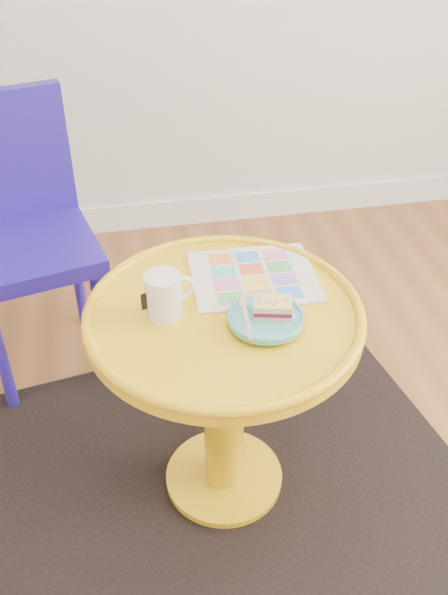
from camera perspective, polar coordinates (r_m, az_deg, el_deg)
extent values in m
cube|color=white|center=(2.93, -3.84, 7.34)|extent=(4.00, 0.02, 0.12)
cube|color=black|center=(1.90, 0.00, -15.35)|extent=(1.47, 1.30, 0.01)
cylinder|color=gold|center=(1.89, 0.00, -15.17)|extent=(0.32, 0.32, 0.03)
cylinder|color=gold|center=(1.68, 0.00, -9.28)|extent=(0.10, 0.10, 0.53)
cylinder|color=gold|center=(1.49, 0.00, -1.72)|extent=(0.63, 0.63, 0.03)
cylinder|color=#231692|center=(2.06, -18.61, -4.84)|extent=(0.04, 0.04, 0.40)
cylinder|color=#231692|center=(2.08, -10.40, -2.69)|extent=(0.04, 0.04, 0.40)
cylinder|color=#231692|center=(2.32, -12.47, 1.74)|extent=(0.04, 0.04, 0.40)
cube|color=#231692|center=(2.05, -16.43, 3.96)|extent=(0.46, 0.46, 0.05)
cube|color=#231692|center=(2.09, -18.39, 11.35)|extent=(0.38, 0.13, 0.40)
cube|color=silver|center=(1.58, 2.57, 1.84)|extent=(0.30, 0.26, 0.01)
cylinder|color=white|center=(1.44, -5.21, 0.16)|extent=(0.08, 0.08, 0.10)
torus|color=white|center=(1.45, -3.65, 0.81)|extent=(0.06, 0.03, 0.06)
cylinder|color=#D1B78C|center=(1.42, -5.32, 1.66)|extent=(0.07, 0.07, 0.01)
cylinder|color=#4FA7A6|center=(1.44, 3.62, -2.11)|extent=(0.06, 0.06, 0.01)
cylinder|color=#4FA7A6|center=(1.43, 3.63, -1.82)|extent=(0.17, 0.17, 0.01)
cube|color=#D3BC8C|center=(1.43, 4.19, -1.26)|extent=(0.09, 0.07, 0.01)
cube|color=maroon|center=(1.43, 4.21, -0.92)|extent=(0.09, 0.07, 0.01)
cube|color=#EADB8C|center=(1.42, 4.23, -0.51)|extent=(0.09, 0.07, 0.01)
cube|color=silver|center=(1.41, 2.01, -2.15)|extent=(0.02, 0.12, 0.00)
cube|color=silver|center=(1.46, 1.64, -0.44)|extent=(0.02, 0.03, 0.00)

